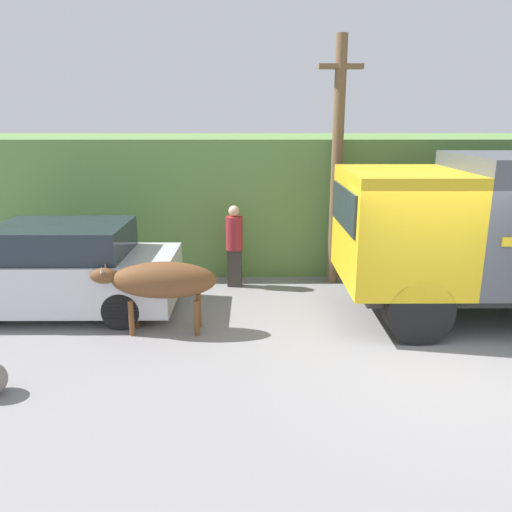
# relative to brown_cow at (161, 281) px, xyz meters

# --- Properties ---
(ground_plane) EXTENTS (60.00, 60.00, 0.00)m
(ground_plane) POSITION_rel_brown_cow_xyz_m (4.32, -0.92, -0.91)
(ground_plane) COLOR gray
(hillside_embankment) EXTENTS (32.00, 5.36, 3.10)m
(hillside_embankment) POSITION_rel_brown_cow_xyz_m (4.32, 5.75, 0.64)
(hillside_embankment) COLOR #608C47
(hillside_embankment) RESTS_ON ground_plane
(building_backdrop) EXTENTS (5.30, 2.70, 2.96)m
(building_backdrop) POSITION_rel_brown_cow_xyz_m (-2.60, 4.59, 0.58)
(building_backdrop) COLOR #B2BCAD
(building_backdrop) RESTS_ON ground_plane
(brown_cow) EXTENTS (2.11, 0.62, 1.24)m
(brown_cow) POSITION_rel_brown_cow_xyz_m (0.00, 0.00, 0.00)
(brown_cow) COLOR brown
(brown_cow) RESTS_ON ground_plane
(parked_suv) EXTENTS (4.33, 1.89, 1.68)m
(parked_suv) POSITION_rel_brown_cow_xyz_m (-2.06, 0.95, -0.10)
(parked_suv) COLOR silver
(parked_suv) RESTS_ON ground_plane
(pedestrian_on_hill) EXTENTS (0.38, 0.38, 1.78)m
(pedestrian_on_hill) POSITION_rel_brown_cow_xyz_m (1.14, 2.42, 0.06)
(pedestrian_on_hill) COLOR #38332D
(pedestrian_on_hill) RESTS_ON ground_plane
(utility_pole) EXTENTS (0.90, 0.24, 5.17)m
(utility_pole) POSITION_rel_brown_cow_xyz_m (3.32, 2.70, 1.79)
(utility_pole) COLOR brown
(utility_pole) RESTS_ON ground_plane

